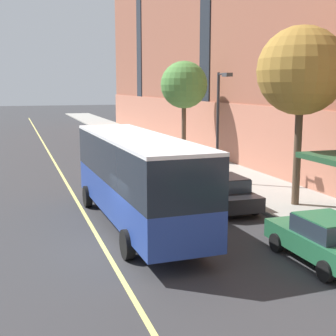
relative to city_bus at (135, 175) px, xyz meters
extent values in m
plane|color=#303033|center=(-0.92, -2.38, -2.14)|extent=(260.00, 260.00, 0.00)
cube|color=#9E9B93|center=(8.26, 0.62, -2.07)|extent=(4.74, 160.00, 0.15)
cube|color=#1E232B|center=(10.58, 38.87, 11.61)|extent=(0.10, 2.00, 19.00)
cube|color=navy|center=(0.00, -0.02, -0.86)|extent=(2.81, 11.18, 1.34)
cube|color=black|center=(0.00, -0.02, 0.63)|extent=(2.82, 11.18, 1.63)
cube|color=white|center=(0.00, -0.02, 1.50)|extent=(2.83, 11.18, 0.12)
cube|color=#19232D|center=(-0.15, 5.56, 0.46)|extent=(2.31, 0.14, 1.22)
cube|color=orange|center=(-0.15, 5.57, 1.26)|extent=(1.75, 0.11, 0.28)
cube|color=black|center=(-0.15, 5.58, -1.42)|extent=(2.46, 0.19, 0.24)
cube|color=white|center=(-1.03, 5.56, -1.17)|extent=(0.28, 0.07, 0.18)
cube|color=white|center=(0.72, 5.60, -1.17)|extent=(0.28, 0.07, 0.18)
cylinder|color=black|center=(-1.36, 3.83, -1.64)|extent=(0.33, 1.01, 1.00)
cylinder|color=black|center=(1.15, 3.90, -1.64)|extent=(0.33, 1.01, 1.00)
cylinder|color=black|center=(-1.16, -3.39, -1.64)|extent=(0.33, 1.01, 1.00)
cylinder|color=black|center=(1.34, -3.32, -1.64)|extent=(0.33, 1.01, 1.00)
cube|color=#B21E19|center=(4.83, 9.58, -1.50)|extent=(1.89, 4.56, 0.64)
cube|color=#232D38|center=(4.83, 9.35, -0.90)|extent=(1.62, 2.07, 0.56)
cube|color=#B21E19|center=(4.83, 9.35, -0.60)|extent=(1.58, 1.98, 0.04)
cylinder|color=black|center=(3.92, 10.96, -1.82)|extent=(0.23, 0.64, 0.64)
cylinder|color=black|center=(5.67, 11.00, -1.82)|extent=(0.23, 0.64, 0.64)
cylinder|color=black|center=(3.98, 8.16, -1.82)|extent=(0.23, 0.64, 0.64)
cylinder|color=black|center=(5.73, 8.19, -1.82)|extent=(0.23, 0.64, 0.64)
cube|color=#B21E19|center=(4.56, 20.75, -1.50)|extent=(1.85, 4.58, 0.64)
cube|color=#232D38|center=(4.57, 20.52, -0.90)|extent=(1.60, 2.07, 0.56)
cube|color=#B21E19|center=(4.57, 20.52, -0.60)|extent=(1.56, 1.98, 0.04)
cylinder|color=black|center=(3.67, 22.14, -1.82)|extent=(0.23, 0.64, 0.64)
cylinder|color=black|center=(5.41, 22.17, -1.82)|extent=(0.23, 0.64, 0.64)
cylinder|color=black|center=(3.71, 19.32, -1.82)|extent=(0.23, 0.64, 0.64)
cylinder|color=black|center=(5.46, 19.35, -1.82)|extent=(0.23, 0.64, 0.64)
cube|color=black|center=(4.58, 1.58, -1.50)|extent=(1.88, 4.76, 0.64)
cube|color=#232D38|center=(4.57, 1.34, -0.90)|extent=(1.63, 2.15, 0.56)
cube|color=black|center=(4.57, 1.34, -0.60)|extent=(1.59, 2.06, 0.04)
cylinder|color=black|center=(3.70, 3.06, -1.82)|extent=(0.23, 0.64, 0.64)
cylinder|color=black|center=(5.49, 3.03, -1.82)|extent=(0.23, 0.64, 0.64)
cylinder|color=black|center=(3.66, 0.12, -1.82)|extent=(0.23, 0.64, 0.64)
cylinder|color=black|center=(5.45, 0.10, -1.82)|extent=(0.23, 0.64, 0.64)
cube|color=#23603D|center=(4.73, -5.65, -1.50)|extent=(1.77, 4.30, 0.64)
cube|color=#232D38|center=(4.73, -5.87, -0.90)|extent=(1.56, 1.94, 0.56)
cube|color=#23603D|center=(4.73, -5.87, -0.60)|extent=(1.52, 1.85, 0.04)
cylinder|color=black|center=(3.86, -4.32, -1.82)|extent=(0.22, 0.64, 0.64)
cylinder|color=black|center=(5.59, -4.32, -1.82)|extent=(0.22, 0.64, 0.64)
cylinder|color=black|center=(3.86, -6.98, -1.82)|extent=(0.22, 0.64, 0.64)
cube|color=#4C4C51|center=(4.72, 29.94, -1.50)|extent=(1.88, 4.80, 0.64)
cube|color=#232D38|center=(4.71, 29.70, -0.90)|extent=(1.60, 2.18, 0.56)
cube|color=#4C4C51|center=(4.71, 29.70, -0.60)|extent=(1.57, 2.08, 0.04)
cylinder|color=black|center=(3.89, 31.43, -1.82)|extent=(0.24, 0.65, 0.64)
cylinder|color=black|center=(5.62, 31.39, -1.82)|extent=(0.24, 0.65, 0.64)
cylinder|color=black|center=(3.82, 28.48, -1.82)|extent=(0.24, 0.65, 0.64)
cylinder|color=black|center=(5.55, 28.44, -1.82)|extent=(0.24, 0.65, 0.64)
cylinder|color=brown|center=(7.88, 0.65, 0.53)|extent=(0.35, 0.35, 5.05)
sphere|color=olive|center=(7.88, 0.65, 4.15)|extent=(3.98, 3.98, 3.98)
cylinder|color=brown|center=(7.88, 15.75, 0.31)|extent=(0.34, 0.34, 4.60)
sphere|color=#4C843D|center=(7.88, 15.75, 3.58)|extent=(3.54, 3.54, 3.54)
cylinder|color=#2D2D30|center=(6.49, 6.48, 1.12)|extent=(0.16, 0.16, 6.22)
cylinder|color=#2D2D30|center=(6.49, 5.93, 4.13)|extent=(0.10, 1.10, 0.10)
cube|color=#3D3D3F|center=(6.49, 5.38, 4.08)|extent=(0.36, 0.60, 0.20)
cube|color=#E0D66B|center=(-1.70, 0.62, -2.14)|extent=(0.16, 140.00, 0.01)
camera|label=1|loc=(-4.51, -17.71, 3.45)|focal=50.00mm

